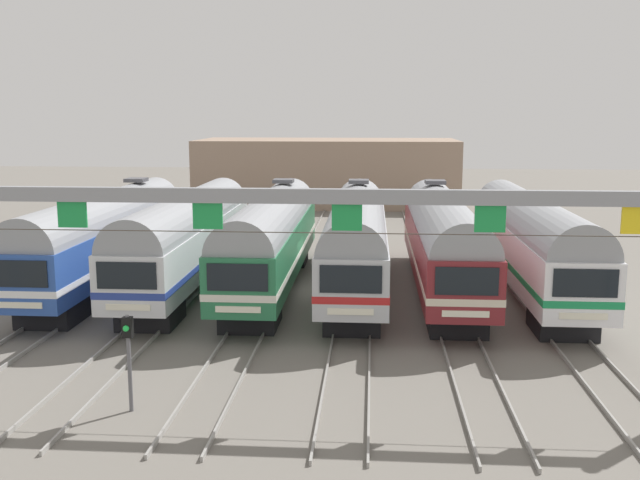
# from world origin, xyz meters

# --- Properties ---
(ground_plane) EXTENTS (160.00, 160.00, 0.00)m
(ground_plane) POSITION_xyz_m (0.00, 0.00, 0.00)
(ground_plane) COLOR slate
(track_bed) EXTENTS (22.43, 70.00, 0.15)m
(track_bed) POSITION_xyz_m (0.00, 17.00, 0.07)
(track_bed) COLOR gray
(track_bed) RESTS_ON ground
(commuter_train_blue) EXTENTS (2.88, 18.06, 5.05)m
(commuter_train_blue) POSITION_xyz_m (-10.46, -0.00, 2.69)
(commuter_train_blue) COLOR #284C9E
(commuter_train_blue) RESTS_ON ground
(commuter_train_silver) EXTENTS (2.88, 18.06, 4.77)m
(commuter_train_silver) POSITION_xyz_m (-6.28, -0.01, 2.69)
(commuter_train_silver) COLOR silver
(commuter_train_silver) RESTS_ON ground
(commuter_train_green) EXTENTS (2.88, 18.06, 5.05)m
(commuter_train_green) POSITION_xyz_m (-2.09, -0.00, 2.69)
(commuter_train_green) COLOR #236B42
(commuter_train_green) RESTS_ON ground
(commuter_train_stainless) EXTENTS (2.88, 18.06, 5.05)m
(commuter_train_stainless) POSITION_xyz_m (2.09, -0.00, 2.69)
(commuter_train_stainless) COLOR #B2B5BA
(commuter_train_stainless) RESTS_ON ground
(commuter_train_maroon) EXTENTS (2.88, 18.06, 5.05)m
(commuter_train_maroon) POSITION_xyz_m (6.28, -0.00, 2.69)
(commuter_train_maroon) COLOR maroon
(commuter_train_maroon) RESTS_ON ground
(commuter_train_white) EXTENTS (2.88, 18.06, 4.77)m
(commuter_train_white) POSITION_xyz_m (10.46, -0.01, 2.69)
(commuter_train_white) COLOR white
(commuter_train_white) RESTS_ON ground
(catenary_gantry) EXTENTS (26.16, 0.44, 6.97)m
(catenary_gantry) POSITION_xyz_m (0.00, -13.50, 5.36)
(catenary_gantry) COLOR gray
(catenary_gantry) RESTS_ON ground
(yard_signal_mast) EXTENTS (0.28, 0.35, 2.92)m
(yard_signal_mast) POSITION_xyz_m (-4.18, -15.02, 2.04)
(yard_signal_mast) COLOR #59595E
(yard_signal_mast) RESTS_ON ground
(maintenance_building) EXTENTS (24.28, 10.00, 6.18)m
(maintenance_building) POSITION_xyz_m (-1.42, 34.08, 3.09)
(maintenance_building) COLOR gray
(maintenance_building) RESTS_ON ground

